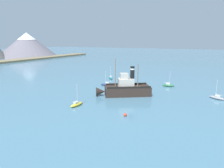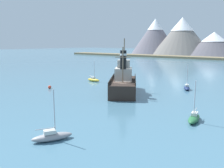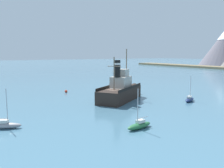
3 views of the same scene
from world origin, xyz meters
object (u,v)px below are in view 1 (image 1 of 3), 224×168
at_px(old_tugboat, 125,89).
at_px(sailboat_green, 168,85).
at_px(sailboat_grey, 217,97).
at_px(sailboat_navy, 107,84).
at_px(sailboat_teal, 111,78).
at_px(sailboat_yellow, 77,104).
at_px(mooring_buoy, 125,115).

distance_m(old_tugboat, sailboat_green, 17.88).
bearing_deg(sailboat_green, sailboat_grey, -121.81).
bearing_deg(old_tugboat, sailboat_navy, 51.65).
relative_size(old_tugboat, sailboat_teal, 2.84).
height_order(sailboat_yellow, mooring_buoy, sailboat_yellow).
xyz_separation_m(old_tugboat, sailboat_navy, (8.04, 10.16, -1.40)).
xyz_separation_m(sailboat_grey, mooring_buoy, (-21.21, 15.73, -0.10)).
bearing_deg(sailboat_yellow, sailboat_teal, 14.53).
bearing_deg(mooring_buoy, sailboat_grey, -36.56).
xyz_separation_m(sailboat_grey, sailboat_navy, (0.66, 31.95, 0.00)).
xyz_separation_m(sailboat_green, mooring_buoy, (-29.75, 1.96, -0.10)).
bearing_deg(sailboat_navy, old_tugboat, -128.35).
height_order(sailboat_grey, sailboat_yellow, same).
bearing_deg(sailboat_green, mooring_buoy, 176.24).
bearing_deg(old_tugboat, mooring_buoy, -156.34).
bearing_deg(sailboat_grey, sailboat_green, 58.19).
bearing_deg(sailboat_grey, mooring_buoy, 143.44).
xyz_separation_m(sailboat_green, sailboat_navy, (-7.88, 18.18, 0.00)).
relative_size(sailboat_navy, mooring_buoy, 7.58).
relative_size(sailboat_yellow, sailboat_navy, 1.00).
distance_m(sailboat_teal, sailboat_green, 22.69).
bearing_deg(mooring_buoy, sailboat_navy, 36.56).
relative_size(sailboat_teal, sailboat_navy, 1.00).
distance_m(sailboat_green, sailboat_grey, 16.21).
bearing_deg(mooring_buoy, old_tugboat, 23.66).
bearing_deg(sailboat_green, sailboat_teal, 82.24).
distance_m(old_tugboat, sailboat_navy, 13.03).
bearing_deg(sailboat_navy, sailboat_grey, -91.18).
bearing_deg(old_tugboat, sailboat_yellow, 155.03).
bearing_deg(sailboat_teal, sailboat_navy, -158.53).
bearing_deg(sailboat_navy, sailboat_green, -66.55).
bearing_deg(sailboat_yellow, old_tugboat, -24.97).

